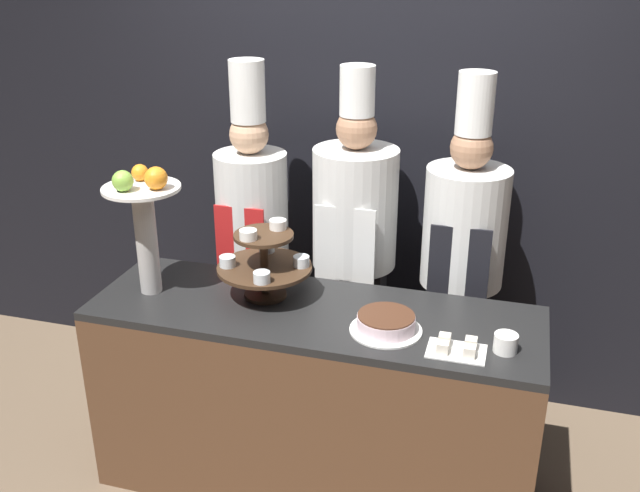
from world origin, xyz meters
name	(u,v)px	position (x,y,z in m)	size (l,w,h in m)	color
wall_back	(368,136)	(0.00, 1.28, 1.40)	(10.00, 0.06, 2.80)	black
buffet_counter	(314,399)	(0.00, 0.30, 0.45)	(1.90, 0.61, 0.90)	brown
tiered_stand	(264,261)	(-0.24, 0.37, 1.06)	(0.41, 0.41, 0.33)	#3D2819
fruit_pedestal	(144,215)	(-0.73, 0.27, 1.26)	(0.33, 0.33, 0.58)	#B2ADA8
cake_round	(386,323)	(0.33, 0.22, 0.93)	(0.29, 0.29, 0.07)	white
cup_white	(506,343)	(0.79, 0.19, 0.93)	(0.09, 0.09, 0.07)	white
cake_square_tray	(457,348)	(0.61, 0.14, 0.92)	(0.22, 0.15, 0.05)	white
chef_left	(253,232)	(-0.50, 0.90, 0.97)	(0.36, 0.36, 1.82)	#28282D
chef_center_left	(354,241)	(0.03, 0.90, 0.98)	(0.41, 0.41, 1.82)	#28282D
chef_center_right	(462,256)	(0.55, 0.90, 0.96)	(0.38, 0.38, 1.81)	black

